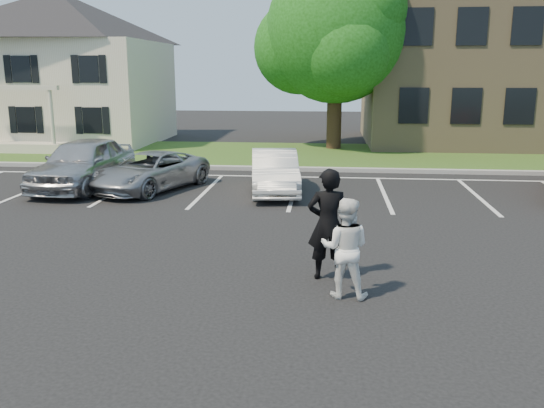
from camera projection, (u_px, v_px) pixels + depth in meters
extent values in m
plane|color=black|center=(266.00, 284.00, 10.32)|extent=(90.00, 90.00, 0.00)
cube|color=gray|center=(301.00, 169.00, 21.94)|extent=(40.00, 0.30, 0.15)
cube|color=#2B4E17|center=(305.00, 155.00, 25.82)|extent=(44.00, 8.00, 0.08)
cube|color=silver|center=(39.00, 187.00, 18.89)|extent=(0.12, 5.20, 0.01)
cube|color=silver|center=(122.00, 189.00, 18.62)|extent=(0.12, 5.20, 0.01)
cube|color=silver|center=(207.00, 191.00, 18.35)|extent=(0.12, 5.20, 0.01)
cube|color=silver|center=(294.00, 192.00, 18.08)|extent=(0.12, 5.20, 0.01)
cube|color=silver|center=(384.00, 194.00, 17.81)|extent=(0.12, 5.20, 0.01)
cube|color=silver|center=(477.00, 196.00, 17.53)|extent=(0.12, 5.20, 0.01)
cube|color=silver|center=(338.00, 178.00, 20.56)|extent=(34.00, 0.12, 0.01)
cube|color=beige|center=(63.00, 93.00, 30.38)|extent=(10.00, 8.00, 5.20)
pyramid|color=black|center=(57.00, 17.00, 29.52)|extent=(10.30, 8.24, 2.40)
cube|color=beige|center=(26.00, 147.00, 26.74)|extent=(4.00, 1.60, 0.50)
cylinder|color=beige|center=(53.00, 125.00, 25.75)|extent=(0.18, 0.18, 2.70)
cube|color=beige|center=(13.00, 88.00, 25.54)|extent=(4.20, 0.25, 0.20)
cube|color=black|center=(26.00, 120.00, 26.73)|extent=(0.90, 0.06, 1.20)
cube|color=black|center=(21.00, 69.00, 26.21)|extent=(0.90, 0.06, 1.20)
cube|color=black|center=(13.00, 120.00, 26.79)|extent=(0.32, 0.05, 1.25)
cube|color=black|center=(39.00, 120.00, 26.67)|extent=(0.32, 0.05, 1.25)
cube|color=black|center=(414.00, 106.00, 25.81)|extent=(1.30, 0.06, 1.60)
cube|color=black|center=(418.00, 27.00, 25.04)|extent=(1.30, 0.06, 1.60)
cube|color=black|center=(466.00, 106.00, 25.58)|extent=(1.30, 0.06, 1.60)
cube|color=black|center=(472.00, 26.00, 24.81)|extent=(1.30, 0.06, 1.60)
cube|color=black|center=(520.00, 106.00, 25.36)|extent=(1.30, 0.06, 1.60)
cube|color=black|center=(527.00, 26.00, 24.59)|extent=(1.30, 0.06, 1.60)
cylinder|color=black|center=(334.00, 116.00, 27.50)|extent=(0.70, 0.70, 3.20)
sphere|color=#13460B|center=(336.00, 31.00, 26.62)|extent=(6.60, 6.60, 6.60)
sphere|color=#13460B|center=(370.00, 43.00, 27.25)|extent=(4.60, 4.60, 4.60)
sphere|color=#13460B|center=(300.00, 48.00, 27.33)|extent=(4.40, 4.40, 4.40)
sphere|color=#13460B|center=(345.00, 50.00, 25.33)|extent=(4.00, 4.00, 4.00)
sphere|color=#13460B|center=(324.00, 27.00, 28.16)|extent=(4.20, 4.20, 4.20)
sphere|color=#13460B|center=(364.00, 9.00, 25.43)|extent=(3.80, 3.80, 3.80)
imported|color=black|center=(328.00, 224.00, 10.41)|extent=(0.79, 0.56, 2.06)
imported|color=white|center=(345.00, 248.00, 9.60)|extent=(0.91, 0.75, 1.71)
imported|color=#A8A8AC|center=(83.00, 163.00, 18.56)|extent=(2.24, 4.94, 1.65)
imported|color=#94969B|center=(150.00, 171.00, 18.35)|extent=(3.47, 4.76, 1.20)
imported|color=silver|center=(275.00, 172.00, 17.93)|extent=(1.92, 4.16, 1.32)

